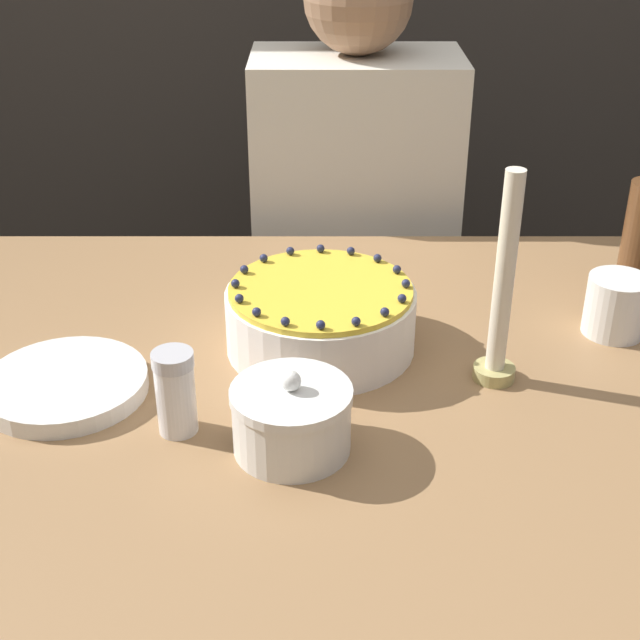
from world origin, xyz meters
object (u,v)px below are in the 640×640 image
at_px(sugar_bowl, 291,419).
at_px(sugar_shaker, 175,392).
at_px(candle, 501,299).
at_px(cake, 320,318).
at_px(person_man_blue_shirt, 352,288).

relative_size(sugar_bowl, sugar_shaker, 1.31).
xyz_separation_m(sugar_bowl, candle, (0.27, 0.15, 0.08)).
bearing_deg(sugar_bowl, candle, 30.09).
relative_size(cake, sugar_shaker, 2.43).
bearing_deg(sugar_shaker, person_man_blue_shirt, 73.05).
xyz_separation_m(sugar_bowl, person_man_blue_shirt, (0.10, 0.83, -0.25)).
relative_size(sugar_bowl, person_man_blue_shirt, 0.12).
height_order(candle, person_man_blue_shirt, person_man_blue_shirt).
bearing_deg(candle, sugar_bowl, -149.91).
bearing_deg(person_man_blue_shirt, cake, 83.40).
distance_m(sugar_bowl, person_man_blue_shirt, 0.87).
bearing_deg(sugar_shaker, candle, 16.19).
height_order(sugar_shaker, person_man_blue_shirt, person_man_blue_shirt).
relative_size(sugar_bowl, candle, 0.49).
distance_m(sugar_shaker, person_man_blue_shirt, 0.87).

